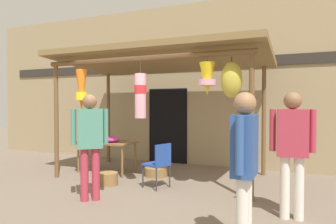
{
  "coord_description": "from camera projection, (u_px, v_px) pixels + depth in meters",
  "views": [
    {
      "loc": [
        2.97,
        -5.17,
        1.58
      ],
      "look_at": [
        0.33,
        1.02,
        1.41
      ],
      "focal_mm": 32.47,
      "sensor_mm": 36.0,
      "label": 1
    }
  ],
  "objects": [
    {
      "name": "ground_plane",
      "position": [
        132.0,
        184.0,
        5.96
      ],
      "size": [
        30.0,
        30.0,
        0.0
      ],
      "primitive_type": "plane",
      "color": "#756656"
    },
    {
      "name": "shop_facade",
      "position": [
        178.0,
        85.0,
        8.21
      ],
      "size": [
        12.69,
        0.29,
        4.21
      ],
      "color": "#9E8966",
      "rests_on": "ground_plane"
    },
    {
      "name": "market_stall_canopy",
      "position": [
        162.0,
        65.0,
        6.46
      ],
      "size": [
        4.59,
        2.46,
        2.72
      ],
      "color": "brown",
      "rests_on": "ground_plane"
    },
    {
      "name": "display_table",
      "position": [
        107.0,
        145.0,
        6.98
      ],
      "size": [
        1.27,
        0.67,
        0.72
      ],
      "color": "brown",
      "rests_on": "ground_plane"
    },
    {
      "name": "flower_heap_on_table",
      "position": [
        108.0,
        139.0,
        6.87
      ],
      "size": [
        0.58,
        0.41,
        0.13
      ],
      "color": "#D13399",
      "rests_on": "display_table"
    },
    {
      "name": "folding_chair",
      "position": [
        159.0,
        162.0,
        5.68
      ],
      "size": [
        0.51,
        0.51,
        0.84
      ],
      "color": "#2347A8",
      "rests_on": "ground_plane"
    },
    {
      "name": "wicker_basket_by_table",
      "position": [
        156.0,
        172.0,
        6.66
      ],
      "size": [
        0.51,
        0.51,
        0.19
      ],
      "primitive_type": "cylinder",
      "color": "olive",
      "rests_on": "ground_plane"
    },
    {
      "name": "wicker_basket_spare",
      "position": [
        108.0,
        179.0,
        5.94
      ],
      "size": [
        0.38,
        0.38,
        0.24
      ],
      "primitive_type": "cylinder",
      "color": "olive",
      "rests_on": "ground_plane"
    },
    {
      "name": "vendor_in_orange",
      "position": [
        245.0,
        159.0,
        3.12
      ],
      "size": [
        0.23,
        0.59,
        1.7
      ],
      "color": "silver",
      "rests_on": "ground_plane"
    },
    {
      "name": "customer_foreground",
      "position": [
        90.0,
        138.0,
        4.95
      ],
      "size": [
        0.47,
        0.43,
        1.74
      ],
      "color": "#B23347",
      "rests_on": "ground_plane"
    },
    {
      "name": "shopper_by_bananas",
      "position": [
        292.0,
        144.0,
        4.14
      ],
      "size": [
        0.59,
        0.25,
        1.75
      ],
      "color": "silver",
      "rests_on": "ground_plane"
    }
  ]
}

